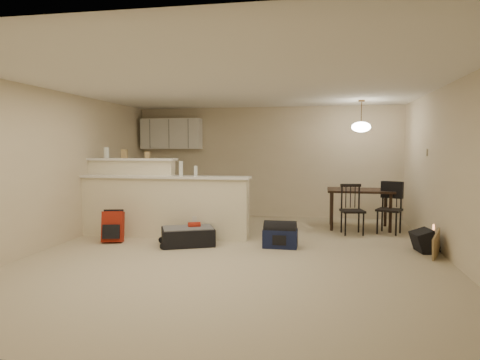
% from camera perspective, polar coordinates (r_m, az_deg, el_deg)
% --- Properties ---
extents(room, '(7.00, 7.02, 2.50)m').
position_cam_1_polar(room, '(6.34, -0.24, 1.31)').
color(room, '#C0B293').
rests_on(room, ground).
extents(breakfast_bar, '(3.08, 0.58, 1.39)m').
position_cam_1_polar(breakfast_bar, '(7.83, -11.66, -2.90)').
color(breakfast_bar, beige).
rests_on(breakfast_bar, ground).
extents(upper_cabinets, '(1.40, 0.34, 0.70)m').
position_cam_1_polar(upper_cabinets, '(10.12, -9.13, 6.09)').
color(upper_cabinets, white).
rests_on(upper_cabinets, room).
extents(kitchen_counter, '(1.80, 0.60, 0.90)m').
position_cam_1_polar(kitchen_counter, '(9.99, -8.19, -2.20)').
color(kitchen_counter, white).
rests_on(kitchen_counter, ground).
extents(thermostat, '(0.02, 0.12, 0.12)m').
position_cam_1_polar(thermostat, '(7.98, 23.58, 3.38)').
color(thermostat, beige).
rests_on(thermostat, room).
extents(jar, '(0.10, 0.10, 0.20)m').
position_cam_1_polar(jar, '(8.29, -17.39, 3.50)').
color(jar, silver).
rests_on(jar, breakfast_bar).
extents(cereal_box, '(0.10, 0.07, 0.16)m').
position_cam_1_polar(cereal_box, '(8.13, -15.16, 3.39)').
color(cereal_box, '#A48554').
rests_on(cereal_box, breakfast_bar).
extents(small_box, '(0.08, 0.06, 0.12)m').
position_cam_1_polar(small_box, '(7.95, -12.24, 3.28)').
color(small_box, '#A48554').
rests_on(small_box, breakfast_bar).
extents(bottle_a, '(0.07, 0.07, 0.26)m').
position_cam_1_polar(bottle_a, '(7.50, -7.88, 1.52)').
color(bottle_a, silver).
rests_on(bottle_a, breakfast_bar).
extents(bottle_b, '(0.06, 0.06, 0.18)m').
position_cam_1_polar(bottle_b, '(7.43, -5.93, 1.20)').
color(bottle_b, silver).
rests_on(bottle_b, breakfast_bar).
extents(dining_table, '(1.24, 0.83, 0.77)m').
position_cam_1_polar(dining_table, '(8.67, 15.66, -1.82)').
color(dining_table, black).
rests_on(dining_table, ground).
extents(pendant_lamp, '(0.36, 0.36, 0.62)m').
position_cam_1_polar(pendant_lamp, '(8.63, 15.84, 6.88)').
color(pendant_lamp, brown).
rests_on(pendant_lamp, room).
extents(dining_chair_near, '(0.46, 0.44, 0.91)m').
position_cam_1_polar(dining_chair_near, '(8.08, 14.77, -3.82)').
color(dining_chair_near, black).
rests_on(dining_chair_near, ground).
extents(dining_chair_far, '(0.53, 0.52, 0.94)m').
position_cam_1_polar(dining_chair_far, '(8.33, 19.28, -3.60)').
color(dining_chair_far, black).
rests_on(dining_chair_far, ground).
extents(suitcase, '(0.97, 0.82, 0.28)m').
position_cam_1_polar(suitcase, '(7.05, -6.96, -7.51)').
color(suitcase, black).
rests_on(suitcase, ground).
extents(red_backpack, '(0.38, 0.29, 0.51)m').
position_cam_1_polar(red_backpack, '(7.53, -16.58, -6.01)').
color(red_backpack, maroon).
rests_on(red_backpack, ground).
extents(navy_duffel, '(0.54, 0.30, 0.29)m').
position_cam_1_polar(navy_duffel, '(6.87, 5.38, -7.75)').
color(navy_duffel, '#131A3C').
rests_on(navy_duffel, ground).
extents(black_daypack, '(0.32, 0.41, 0.33)m').
position_cam_1_polar(black_daypack, '(7.12, 23.32, -7.52)').
color(black_daypack, black).
rests_on(black_daypack, ground).
extents(cardboard_sheet, '(0.22, 0.44, 0.36)m').
position_cam_1_polar(cardboard_sheet, '(6.81, 24.68, -7.95)').
color(cardboard_sheet, '#A48554').
rests_on(cardboard_sheet, ground).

